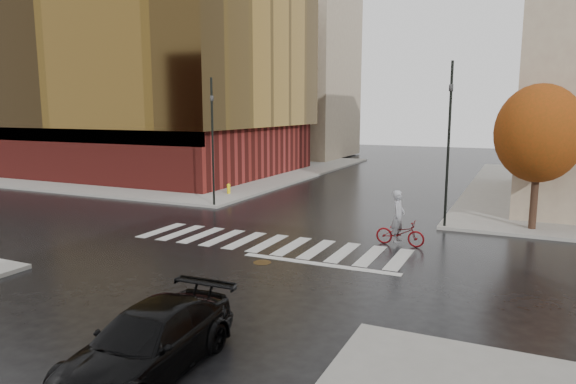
# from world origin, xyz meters

# --- Properties ---
(ground) EXTENTS (120.00, 120.00, 0.00)m
(ground) POSITION_xyz_m (0.00, 0.00, 0.00)
(ground) COLOR black
(ground) RESTS_ON ground
(sidewalk_nw) EXTENTS (30.00, 30.00, 0.15)m
(sidewalk_nw) POSITION_xyz_m (-21.00, 21.00, 0.07)
(sidewalk_nw) COLOR gray
(sidewalk_nw) RESTS_ON ground
(crosswalk) EXTENTS (12.00, 3.00, 0.01)m
(crosswalk) POSITION_xyz_m (0.00, 0.50, 0.01)
(crosswalk) COLOR silver
(crosswalk) RESTS_ON ground
(office_glass) EXTENTS (27.00, 19.00, 16.00)m
(office_glass) POSITION_xyz_m (-22.00, 17.99, 8.28)
(office_glass) COLOR maroon
(office_glass) RESTS_ON sidewalk_nw
(building_nw_far) EXTENTS (14.00, 12.00, 20.00)m
(building_nw_far) POSITION_xyz_m (-16.00, 37.00, 10.15)
(building_nw_far) COLOR gray
(building_nw_far) RESTS_ON sidewalk_nw
(tree_ne_a) EXTENTS (3.80, 3.80, 6.50)m
(tree_ne_a) POSITION_xyz_m (10.00, 7.40, 4.46)
(tree_ne_a) COLOR black
(tree_ne_a) RESTS_ON sidewalk_ne
(sedan) EXTENTS (2.07, 4.83, 1.39)m
(sedan) POSITION_xyz_m (2.54, -10.00, 0.69)
(sedan) COLOR black
(sedan) RESTS_ON ground
(cyclist) EXTENTS (2.03, 0.80, 2.28)m
(cyclist) POSITION_xyz_m (5.03, 2.50, 0.78)
(cyclist) COLOR maroon
(cyclist) RESTS_ON ground
(traffic_light_nw) EXTENTS (0.19, 0.16, 7.09)m
(traffic_light_nw) POSITION_xyz_m (-6.39, 6.30, 4.16)
(traffic_light_nw) COLOR black
(traffic_light_nw) RESTS_ON sidewalk_nw
(traffic_light_ne) EXTENTS (0.21, 0.23, 7.51)m
(traffic_light_ne) POSITION_xyz_m (6.30, 6.30, 4.45)
(traffic_light_ne) COLOR black
(traffic_light_ne) RESTS_ON sidewalk_ne
(fire_hydrant) EXTENTS (0.23, 0.23, 0.65)m
(fire_hydrant) POSITION_xyz_m (-7.67, 10.00, 0.51)
(fire_hydrant) COLOR yellow
(fire_hydrant) RESTS_ON sidewalk_nw
(manhole) EXTENTS (0.74, 0.74, 0.01)m
(manhole) POSITION_xyz_m (1.05, -2.00, 0.01)
(manhole) COLOR #4E381B
(manhole) RESTS_ON ground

